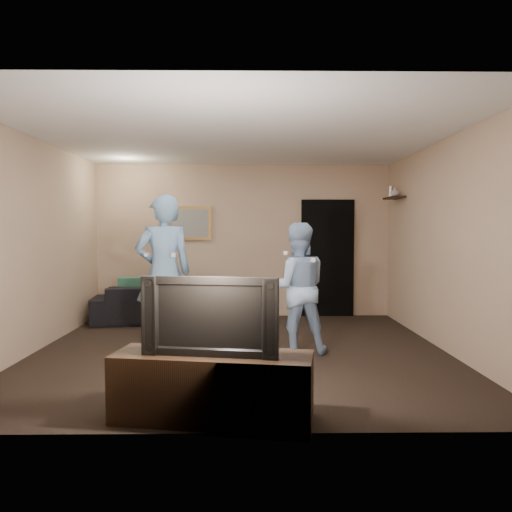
{
  "coord_description": "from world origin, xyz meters",
  "views": [
    {
      "loc": [
        0.11,
        -6.06,
        1.48
      ],
      "look_at": [
        0.19,
        0.3,
        1.15
      ],
      "focal_mm": 35.0,
      "sensor_mm": 36.0,
      "label": 1
    }
  ],
  "objects_px": {
    "television": "(212,315)",
    "wii_player_left": "(164,272)",
    "sofa": "(159,303)",
    "tv_console": "(213,388)",
    "wii_player_right": "(297,288)"
  },
  "relations": [
    {
      "from": "wii_player_right",
      "to": "wii_player_left",
      "type": "bearing_deg",
      "value": 172.21
    },
    {
      "from": "wii_player_left",
      "to": "wii_player_right",
      "type": "relative_size",
      "value": 1.22
    },
    {
      "from": "television",
      "to": "wii_player_left",
      "type": "height_order",
      "value": "wii_player_left"
    },
    {
      "from": "tv_console",
      "to": "wii_player_right",
      "type": "distance_m",
      "value": 2.36
    },
    {
      "from": "sofa",
      "to": "wii_player_right",
      "type": "xyz_separation_m",
      "value": [
        2.02,
        -2.05,
        0.48
      ]
    },
    {
      "from": "sofa",
      "to": "tv_console",
      "type": "height_order",
      "value": "sofa"
    },
    {
      "from": "tv_console",
      "to": "wii_player_right",
      "type": "bearing_deg",
      "value": 77.8
    },
    {
      "from": "sofa",
      "to": "tv_console",
      "type": "distance_m",
      "value": 4.34
    },
    {
      "from": "sofa",
      "to": "television",
      "type": "height_order",
      "value": "television"
    },
    {
      "from": "tv_console",
      "to": "wii_player_left",
      "type": "relative_size",
      "value": 0.81
    },
    {
      "from": "wii_player_right",
      "to": "sofa",
      "type": "bearing_deg",
      "value": 134.71
    },
    {
      "from": "tv_console",
      "to": "television",
      "type": "relative_size",
      "value": 1.46
    },
    {
      "from": "tv_console",
      "to": "sofa",
      "type": "bearing_deg",
      "value": 115.26
    },
    {
      "from": "television",
      "to": "wii_player_right",
      "type": "distance_m",
      "value": 2.3
    },
    {
      "from": "sofa",
      "to": "wii_player_left",
      "type": "distance_m",
      "value": 1.97
    }
  ]
}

